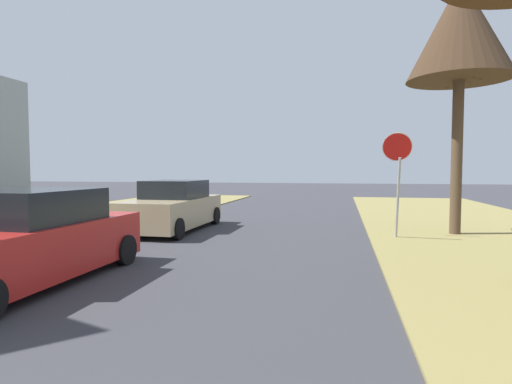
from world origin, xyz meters
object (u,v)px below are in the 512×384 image
at_px(street_tree_right_mid_b, 460,31).
at_px(parked_sedan_tan, 173,207).
at_px(stop_sign_far, 397,161).
at_px(parked_sedan_red, 26,241).

distance_m(street_tree_right_mid_b, parked_sedan_tan, 9.94).
height_order(stop_sign_far, parked_sedan_tan, stop_sign_far).
bearing_deg(stop_sign_far, street_tree_right_mid_b, 29.03).
bearing_deg(parked_sedan_tan, parked_sedan_red, -89.06).
xyz_separation_m(stop_sign_far, parked_sedan_tan, (-6.73, 0.27, -1.42)).
height_order(stop_sign_far, parked_sedan_red, stop_sign_far).
xyz_separation_m(parked_sedan_red, parked_sedan_tan, (-0.10, 6.25, 0.00)).
bearing_deg(stop_sign_far, parked_sedan_red, -137.98).
relative_size(stop_sign_far, street_tree_right_mid_b, 0.40).
bearing_deg(parked_sedan_tan, stop_sign_far, -2.32).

